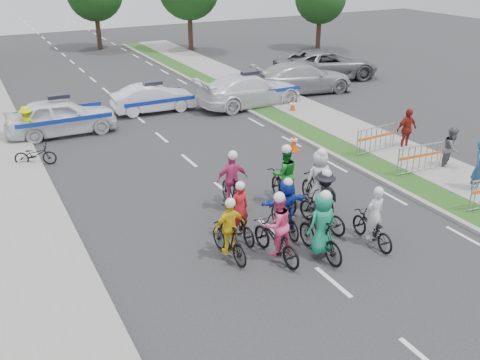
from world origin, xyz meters
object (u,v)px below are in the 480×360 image
rider_4 (323,205)px  parked_bike (35,155)px  rider_1 (321,231)px  cone_0 (294,142)px  rider_5 (286,210)px  civilian_sedan (303,78)px  marshal_hiviz (28,125)px  police_car_0 (61,116)px  rider_8 (284,183)px  rider_3 (229,235)px  police_car_1 (154,98)px  cone_1 (293,106)px  police_car_2 (250,90)px  spectator_2 (407,129)px  rider_6 (239,219)px  rider_7 (318,186)px  spectator_0 (480,167)px  rider_2 (276,234)px  rider_9 (232,187)px  barrier_1 (420,160)px  civilian_suv (327,64)px  barrier_2 (376,140)px  rider_0 (373,225)px  spectator_1 (452,149)px

rider_4 → parked_bike: 11.05m
rider_1 → cone_0: rider_1 is taller
rider_5 → cone_0: 6.73m
civilian_sedan → marshal_hiviz: (-14.55, -1.64, -0.04)m
police_car_0 → rider_8: bearing=-153.2°
rider_3 → police_car_0: size_ratio=0.38×
police_car_1 → cone_1: size_ratio=5.76×
police_car_2 → parked_bike: 11.34m
police_car_0 → spectator_2: spectator_2 is taller
police_car_0 → rider_3: bearing=-169.6°
spectator_2 → cone_0: 4.47m
rider_6 → rider_7: bearing=-172.2°
police_car_1 → cone_0: police_car_1 is taller
spectator_0 → marshal_hiviz: bearing=123.2°
rider_7 → rider_8: (-0.73, 0.79, -0.04)m
rider_2 → rider_4: bearing=-164.4°
police_car_0 → parked_bike: police_car_0 is taller
civilian_sedan → spectator_2: (-1.43, -9.43, 0.03)m
police_car_2 → rider_7: bearing=158.9°
parked_bike → rider_9: bearing=-123.1°
barrier_1 → rider_5: bearing=-167.9°
civilian_suv → spectator_0: 16.56m
spectator_0 → police_car_1: bearing=101.6°
barrier_2 → parked_bike: (-11.88, 5.00, -0.16)m
rider_0 → rider_8: 3.30m
rider_8 → civilian_sedan: (8.33, 11.35, 0.07)m
rider_3 → police_car_1: size_ratio=0.44×
rider_0 → rider_7: 2.40m
barrier_1 → parked_bike: (-11.88, 7.31, -0.16)m
rider_9 → spectator_0: size_ratio=1.09×
rider_8 → rider_1: bearing=85.7°
rider_5 → barrier_1: bearing=-163.4°
police_car_1 → rider_5: bearing=-179.8°
spectator_1 → barrier_1: bearing=148.2°
rider_4 → rider_5: 1.13m
rider_4 → spectator_2: size_ratio=1.13×
rider_7 → marshal_hiviz: (-6.95, 10.50, -0.01)m
rider_6 → barrier_2: size_ratio=0.88×
rider_6 → cone_1: bearing=-130.3°
police_car_2 → cone_1: bearing=-152.3°
police_car_2 → civilian_sedan: 3.97m
rider_7 → cone_1: (4.98, 9.05, -0.45)m
police_car_0 → spectator_1: spectator_1 is taller
spectator_0 → barrier_1: size_ratio=0.90×
rider_1 → civilian_sedan: rider_1 is taller
cone_0 → rider_4: bearing=-115.8°
spectator_1 → barrier_1: 1.40m
spectator_1 → police_car_2: bearing=76.5°
rider_2 → civilian_sedan: 17.29m
civilian_sedan → spectator_0: (-2.24, -13.58, 0.08)m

